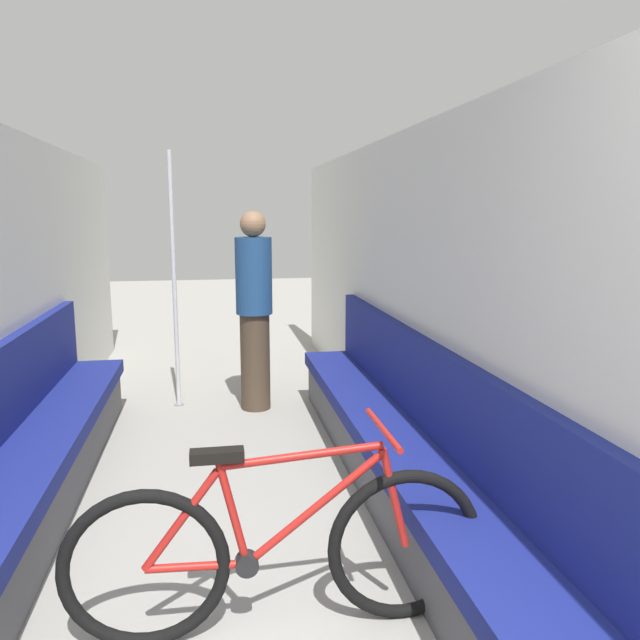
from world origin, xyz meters
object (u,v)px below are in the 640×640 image
at_px(bench_seat_row_left, 15,483).
at_px(grab_pole_near, 174,285).
at_px(bench_seat_row_right, 406,456).
at_px(bicycle, 279,551).
at_px(passenger_standing, 254,309).

distance_m(bench_seat_row_left, grab_pole_near, 2.36).
xyz_separation_m(bench_seat_row_left, bench_seat_row_right, (2.04, 0.00, 0.00)).
xyz_separation_m(bicycle, grab_pole_near, (-0.54, 3.07, 0.70)).
distance_m(bench_seat_row_right, bicycle, 1.24).
bearing_deg(grab_pole_near, passenger_standing, -16.48).
xyz_separation_m(bicycle, passenger_standing, (0.11, 2.88, 0.51)).
bearing_deg(bench_seat_row_left, bicycle, -37.21).
bearing_deg(bench_seat_row_right, passenger_standing, 109.78).
relative_size(bench_seat_row_left, bicycle, 2.60).
xyz_separation_m(bench_seat_row_left, grab_pole_near, (0.69, 2.14, 0.74)).
relative_size(bench_seat_row_left, bench_seat_row_right, 1.00).
height_order(bench_seat_row_right, bicycle, bench_seat_row_right).
relative_size(bicycle, grab_pole_near, 0.77).
relative_size(bench_seat_row_left, passenger_standing, 2.60).
distance_m(bench_seat_row_left, bicycle, 1.55).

